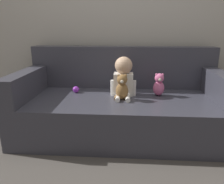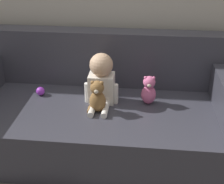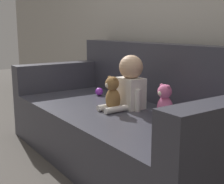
{
  "view_description": "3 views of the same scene",
  "coord_description": "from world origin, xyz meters",
  "px_view_note": "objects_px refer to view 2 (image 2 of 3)",
  "views": [
    {
      "loc": [
        0.05,
        -2.12,
        1.07
      ],
      "look_at": [
        -0.09,
        -0.09,
        0.47
      ],
      "focal_mm": 35.0,
      "sensor_mm": 36.0,
      "label": 1
    },
    {
      "loc": [
        0.32,
        -2.06,
        1.62
      ],
      "look_at": [
        0.11,
        -0.07,
        0.56
      ],
      "focal_mm": 50.0,
      "sensor_mm": 36.0,
      "label": 2
    },
    {
      "loc": [
        1.81,
        -1.34,
        0.98
      ],
      "look_at": [
        -0.06,
        -0.04,
        0.52
      ],
      "focal_mm": 50.0,
      "sensor_mm": 36.0,
      "label": 3
    }
  ],
  "objects_px": {
    "person_baby": "(101,80)",
    "plush_toy_side": "(149,90)",
    "teddy_bear_brown": "(97,97)",
    "couch": "(100,112)",
    "toy_ball": "(40,91)"
  },
  "relations": [
    {
      "from": "person_baby",
      "to": "plush_toy_side",
      "type": "relative_size",
      "value": 1.7
    },
    {
      "from": "person_baby",
      "to": "teddy_bear_brown",
      "type": "bearing_deg",
      "value": -93.63
    },
    {
      "from": "person_baby",
      "to": "teddy_bear_brown",
      "type": "xyz_separation_m",
      "value": [
        -0.01,
        -0.15,
        -0.07
      ]
    },
    {
      "from": "teddy_bear_brown",
      "to": "plush_toy_side",
      "type": "distance_m",
      "value": 0.41
    },
    {
      "from": "couch",
      "to": "person_baby",
      "type": "xyz_separation_m",
      "value": [
        0.02,
        -0.0,
        0.29
      ]
    },
    {
      "from": "couch",
      "to": "teddy_bear_brown",
      "type": "bearing_deg",
      "value": -87.73
    },
    {
      "from": "person_baby",
      "to": "teddy_bear_brown",
      "type": "distance_m",
      "value": 0.17
    },
    {
      "from": "teddy_bear_brown",
      "to": "couch",
      "type": "bearing_deg",
      "value": 92.27
    },
    {
      "from": "couch",
      "to": "plush_toy_side",
      "type": "height_order",
      "value": "couch"
    },
    {
      "from": "toy_ball",
      "to": "teddy_bear_brown",
      "type": "bearing_deg",
      "value": -22.06
    },
    {
      "from": "person_baby",
      "to": "plush_toy_side",
      "type": "bearing_deg",
      "value": 1.31
    },
    {
      "from": "couch",
      "to": "toy_ball",
      "type": "xyz_separation_m",
      "value": [
        -0.5,
        0.05,
        0.14
      ]
    },
    {
      "from": "person_baby",
      "to": "plush_toy_side",
      "type": "height_order",
      "value": "person_baby"
    },
    {
      "from": "person_baby",
      "to": "toy_ball",
      "type": "relative_size",
      "value": 5.73
    },
    {
      "from": "teddy_bear_brown",
      "to": "plush_toy_side",
      "type": "xyz_separation_m",
      "value": [
        0.37,
        0.16,
        -0.0
      ]
    }
  ]
}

